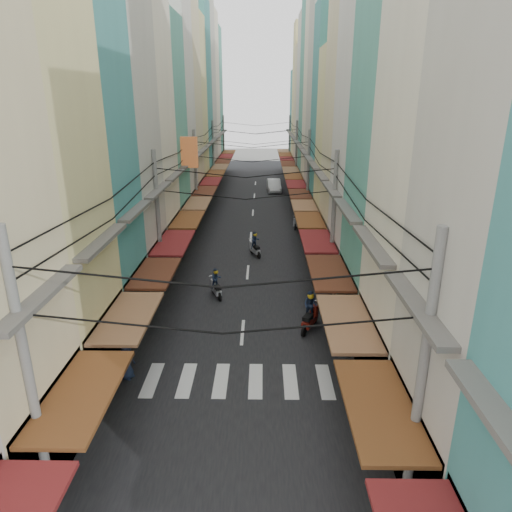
# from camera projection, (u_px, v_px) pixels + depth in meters

# --- Properties ---
(ground) EXTENTS (160.00, 160.00, 0.00)m
(ground) POSITION_uv_depth(u_px,v_px,m) (244.00, 314.00, 24.07)
(ground) COLOR slate
(ground) RESTS_ON ground
(road) EXTENTS (10.00, 80.00, 0.02)m
(road) POSITION_uv_depth(u_px,v_px,m) (252.00, 218.00, 42.93)
(road) COLOR black
(road) RESTS_ON ground
(sidewalk_left) EXTENTS (3.00, 80.00, 0.06)m
(sidewalk_left) POSITION_uv_depth(u_px,v_px,m) (184.00, 217.00, 43.01)
(sidewalk_left) COLOR gray
(sidewalk_left) RESTS_ON ground
(sidewalk_right) EXTENTS (3.00, 80.00, 0.06)m
(sidewalk_right) POSITION_uv_depth(u_px,v_px,m) (321.00, 218.00, 42.83)
(sidewalk_right) COLOR gray
(sidewalk_right) RESTS_ON ground
(crosswalk) EXTENTS (7.55, 2.40, 0.01)m
(crosswalk) POSITION_uv_depth(u_px,v_px,m) (238.00, 380.00, 18.40)
(crosswalk) COLOR silver
(crosswalk) RESTS_ON ground
(building_row_left) EXTENTS (7.80, 67.67, 23.70)m
(building_row_left) POSITION_uv_depth(u_px,v_px,m) (153.00, 110.00, 36.55)
(building_row_left) COLOR silver
(building_row_left) RESTS_ON ground
(building_row_right) EXTENTS (7.80, 68.98, 22.59)m
(building_row_right) POSITION_uv_depth(u_px,v_px,m) (350.00, 115.00, 36.34)
(building_row_right) COLOR teal
(building_row_right) RESTS_ON ground
(utility_poles) EXTENTS (10.20, 66.13, 8.20)m
(utility_poles) POSITION_uv_depth(u_px,v_px,m) (251.00, 153.00, 36.04)
(utility_poles) COLOR slate
(utility_poles) RESTS_ON ground
(white_car) EXTENTS (5.15, 2.23, 1.79)m
(white_car) POSITION_uv_depth(u_px,v_px,m) (274.00, 191.00, 54.90)
(white_car) COLOR silver
(white_car) RESTS_ON ground
(bicycle) EXTENTS (1.76, 0.94, 1.15)m
(bicycle) POSITION_uv_depth(u_px,v_px,m) (361.00, 303.00, 25.35)
(bicycle) COLOR black
(bicycle) RESTS_ON ground
(moving_scooters) EXTENTS (5.90, 20.34, 2.01)m
(moving_scooters) POSITION_uv_depth(u_px,v_px,m) (272.00, 270.00, 28.52)
(moving_scooters) COLOR black
(moving_scooters) RESTS_ON ground
(parked_scooters) EXTENTS (12.87, 15.93, 1.01)m
(parked_scooters) POSITION_uv_depth(u_px,v_px,m) (337.00, 335.00, 20.96)
(parked_scooters) COLOR black
(parked_scooters) RESTS_ON ground
(pedestrians) EXTENTS (11.88, 26.54, 2.19)m
(pedestrians) POSITION_uv_depth(u_px,v_px,m) (186.00, 278.00, 26.19)
(pedestrians) COLOR black
(pedestrians) RESTS_ON ground
(market_umbrella) EXTENTS (2.38, 2.38, 2.51)m
(market_umbrella) POSITION_uv_depth(u_px,v_px,m) (446.00, 370.00, 15.25)
(market_umbrella) COLOR #B2B2B7
(market_umbrella) RESTS_ON ground
(traffic_sign) EXTENTS (0.10, 0.62, 2.81)m
(traffic_sign) POSITION_uv_depth(u_px,v_px,m) (362.00, 302.00, 20.69)
(traffic_sign) COLOR slate
(traffic_sign) RESTS_ON ground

